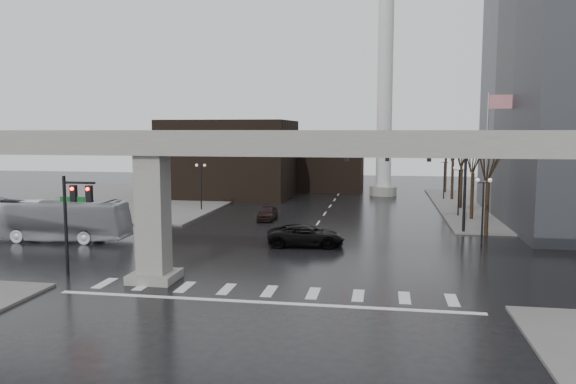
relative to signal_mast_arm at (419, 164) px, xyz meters
name	(u,v)px	position (x,y,z in m)	size (l,w,h in m)	color
ground	(273,286)	(-8.99, -18.80, -5.83)	(160.00, 160.00, 0.00)	black
sidewalk_ne	(565,208)	(17.01, 17.20, -5.75)	(28.00, 36.00, 0.15)	slate
sidewalk_nw	(127,199)	(-34.99, 17.20, -5.75)	(28.00, 36.00, 0.15)	slate
elevated_guideway	(295,164)	(-7.73, -18.80, 1.05)	(48.00, 2.60, 8.70)	gray
building_far_left	(231,158)	(-22.99, 23.20, -0.83)	(16.00, 14.00, 10.00)	black
building_far_mid	(328,163)	(-10.99, 33.20, -1.83)	(10.00, 10.00, 8.00)	black
smokestack	(385,95)	(-2.99, 27.20, 7.52)	(3.60, 3.60, 30.00)	silver
signal_mast_arm	(419,164)	(0.00, 0.00, 0.00)	(12.12, 0.43, 8.00)	black
signal_left_pole	(73,208)	(-21.24, -18.30, -1.76)	(2.30, 0.30, 6.00)	black
flagpole_assembly	(490,144)	(6.30, 3.20, 1.70)	(2.06, 0.12, 12.00)	silver
lamp_right_0	(483,200)	(4.51, -4.80, -2.36)	(1.22, 0.32, 5.11)	black
lamp_right_1	(459,183)	(4.51, 9.20, -2.36)	(1.22, 0.32, 5.11)	black
lamp_right_2	(444,173)	(4.51, 23.20, -2.36)	(1.22, 0.32, 5.11)	black
lamp_left_0	(147,193)	(-22.49, -4.80, -2.36)	(1.22, 0.32, 5.11)	black
lamp_left_1	(201,179)	(-22.49, 9.20, -2.36)	(1.22, 0.32, 5.11)	black
lamp_left_2	(235,170)	(-22.49, 23.20, -2.36)	(1.22, 0.32, 5.11)	black
tree_right_0	(487,202)	(5.54, -0.78, -3.04)	(1.09, 1.58, 7.50)	black
tree_right_1	(472,191)	(5.54, 7.22, -2.98)	(1.09, 1.61, 7.67)	black
tree_right_2	(461,183)	(5.54, 15.22, -2.91)	(1.10, 1.63, 7.85)	black
tree_right_3	(453,177)	(5.54, 23.22, -2.85)	(1.11, 1.66, 8.02)	black
tree_right_4	(446,171)	(5.54, 31.22, -2.79)	(1.12, 1.69, 8.19)	black
pickup_truck	(306,235)	(-8.67, -7.56, -5.02)	(2.69, 5.84, 1.62)	black
city_bus	(53,220)	(-28.68, -8.84, -4.15)	(2.81, 12.02, 3.35)	silver
far_car	(267,213)	(-14.07, 4.06, -5.14)	(1.62, 4.03, 1.37)	black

